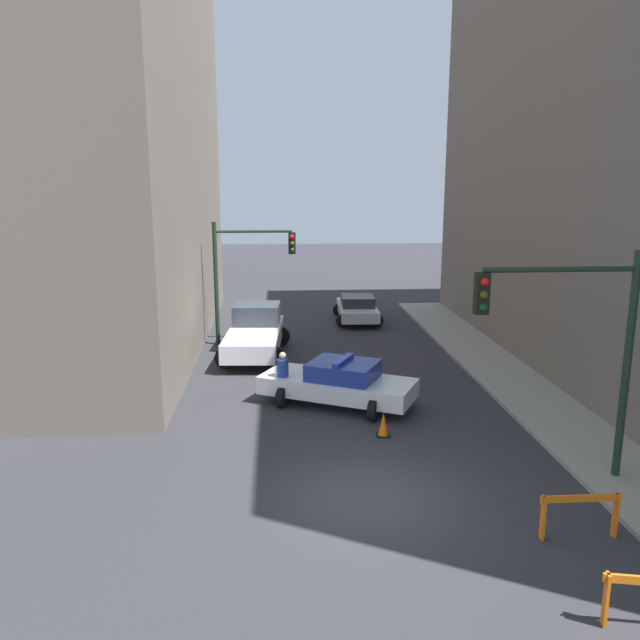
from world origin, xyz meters
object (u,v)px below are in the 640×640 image
object	(u,v)px
traffic_light_near	(579,332)
parked_car_near	(357,308)
police_car	(339,383)
white_truck	(255,332)
barrier_mid	(580,509)
traffic_cone	(383,425)
pedestrian_crossing	(283,377)
traffic_light_far	(242,265)

from	to	relation	value
traffic_light_near	parked_car_near	world-z (taller)	traffic_light_near
police_car	traffic_light_near	bearing A→B (deg)	-112.09
white_truck	parked_car_near	world-z (taller)	white_truck
barrier_mid	traffic_cone	distance (m)	5.99
pedestrian_crossing	barrier_mid	bearing A→B (deg)	-175.44
traffic_light_far	pedestrian_crossing	distance (m)	8.15
traffic_light_far	police_car	size ratio (longest dim) A/B	1.03
traffic_light_far	police_car	distance (m)	8.92
traffic_light_far	parked_car_near	size ratio (longest dim) A/B	1.19
traffic_light_far	pedestrian_crossing	size ratio (longest dim) A/B	3.13
traffic_light_near	barrier_mid	xyz separation A→B (m)	(-0.85, -2.31, -2.91)
police_car	parked_car_near	bearing A→B (deg)	16.76
traffic_light_near	traffic_cone	world-z (taller)	traffic_light_near
barrier_mid	police_car	bearing A→B (deg)	116.64
traffic_light_far	pedestrian_crossing	bearing A→B (deg)	-78.19
parked_car_near	traffic_cone	world-z (taller)	parked_car_near
police_car	pedestrian_crossing	world-z (taller)	pedestrian_crossing
traffic_light_near	police_car	bearing A→B (deg)	131.09
police_car	white_truck	bearing A→B (deg)	50.99
police_car	barrier_mid	world-z (taller)	police_car
parked_car_near	traffic_cone	bearing A→B (deg)	-92.41
pedestrian_crossing	traffic_cone	bearing A→B (deg)	-166.28
white_truck	pedestrian_crossing	world-z (taller)	white_truck
traffic_light_near	traffic_light_far	size ratio (longest dim) A/B	1.00
traffic_light_far	barrier_mid	bearing A→B (deg)	-65.26
white_truck	barrier_mid	world-z (taller)	white_truck
white_truck	barrier_mid	size ratio (longest dim) A/B	3.45
parked_car_near	traffic_cone	xyz separation A→B (m)	(-1.16, -14.50, -0.36)
traffic_light_far	traffic_cone	xyz separation A→B (m)	(4.27, -10.35, -3.08)
traffic_light_far	parked_car_near	world-z (taller)	traffic_light_far
police_car	parked_car_near	world-z (taller)	police_car
parked_car_near	barrier_mid	bearing A→B (deg)	-82.77
traffic_light_far	white_truck	xyz separation A→B (m)	(0.55, -1.72, -2.49)
parked_car_near	pedestrian_crossing	distance (m)	12.35
traffic_light_far	traffic_cone	distance (m)	11.61
parked_car_near	barrier_mid	distance (m)	19.81
traffic_light_near	parked_car_near	bearing A→B (deg)	98.49
traffic_light_near	police_car	distance (m)	7.72
white_truck	pedestrian_crossing	size ratio (longest dim) A/B	3.33
traffic_light_near	traffic_light_far	bearing A→B (deg)	121.18
traffic_light_near	traffic_cone	bearing A→B (deg)	142.16
police_car	pedestrian_crossing	distance (m)	1.74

